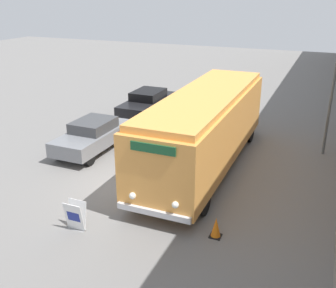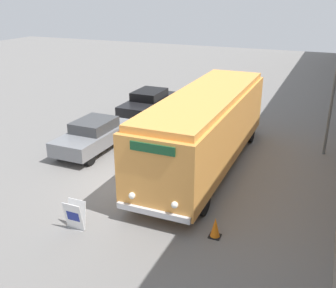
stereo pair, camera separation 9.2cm
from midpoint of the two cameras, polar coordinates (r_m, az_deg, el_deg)
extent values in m
plane|color=slate|center=(15.29, -5.22, -6.16)|extent=(80.00, 80.00, 0.00)
cylinder|color=black|center=(14.09, -3.80, -6.51)|extent=(0.28, 0.94, 0.94)
cylinder|color=black|center=(13.31, 5.27, -8.35)|extent=(0.28, 0.94, 0.94)
cylinder|color=black|center=(20.44, 5.62, 2.53)|extent=(0.28, 0.94, 0.94)
cylinder|color=black|center=(19.92, 12.00, 1.63)|extent=(0.28, 0.94, 0.94)
cube|color=#EF9E47|center=(16.35, 5.64, 2.30)|extent=(2.65, 10.23, 2.52)
cube|color=#FEA74B|center=(15.95, 5.82, 6.99)|extent=(2.43, 9.82, 0.24)
cube|color=silver|center=(12.45, -2.03, -9.93)|extent=(2.51, 0.12, 0.20)
sphere|color=white|center=(12.54, -5.04, -7.47)|extent=(0.22, 0.22, 0.22)
sphere|color=white|center=(12.00, 1.19, -8.82)|extent=(0.22, 0.22, 0.22)
cube|color=#19512D|center=(11.51, -2.09, -0.66)|extent=(1.46, 0.06, 0.28)
cube|color=gray|center=(13.08, -12.96, -11.85)|extent=(0.58, 0.21, 0.01)
cube|color=white|center=(12.77, -13.37, -10.24)|extent=(0.65, 0.19, 0.97)
cube|color=white|center=(12.88, -12.92, -9.89)|extent=(0.65, 0.19, 0.97)
cube|color=navy|center=(12.75, -13.42, -10.18)|extent=(0.45, 0.07, 0.34)
cylinder|color=#595E60|center=(18.71, 22.97, 6.80)|extent=(0.12, 0.12, 5.74)
cylinder|color=black|center=(18.11, -15.23, -1.13)|extent=(0.22, 0.69, 0.69)
cylinder|color=black|center=(17.22, -11.15, -1.95)|extent=(0.22, 0.69, 0.69)
cylinder|color=black|center=(20.36, -10.01, 1.85)|extent=(0.22, 0.69, 0.69)
cylinder|color=black|center=(19.58, -6.18, 1.25)|extent=(0.22, 0.69, 0.69)
cube|color=slate|center=(18.67, -10.60, 1.02)|extent=(1.86, 4.44, 0.64)
cube|color=#3F4043|center=(18.57, -10.53, 2.75)|extent=(1.57, 2.01, 0.48)
cylinder|color=black|center=(22.80, -6.35, 4.22)|extent=(0.22, 0.72, 0.72)
cylinder|color=black|center=(22.08, -2.71, 3.76)|extent=(0.22, 0.72, 0.72)
cylinder|color=black|center=(25.64, -2.69, 6.28)|extent=(0.22, 0.72, 0.72)
cylinder|color=black|center=(25.00, 0.64, 5.90)|extent=(0.22, 0.72, 0.72)
cube|color=black|center=(23.77, -2.71, 5.82)|extent=(1.86, 4.74, 0.61)
cube|color=black|center=(23.73, -2.61, 7.18)|extent=(1.58, 2.13, 0.50)
cube|color=black|center=(12.48, 7.02, -13.13)|extent=(0.36, 0.36, 0.03)
cone|color=orange|center=(12.30, 7.09, -11.87)|extent=(0.30, 0.30, 0.63)
camera|label=1|loc=(0.05, -89.82, 0.07)|focal=42.00mm
camera|label=2|loc=(0.05, 90.18, -0.07)|focal=42.00mm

